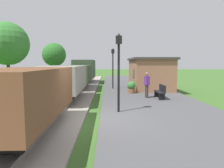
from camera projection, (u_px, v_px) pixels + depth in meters
The scene contains 15 objects.
ground_plane at pixel (95, 125), 8.46m from camera, with size 160.00×160.00×0.00m, color #3D6628.
platform_slab at pixel (171, 121), 8.53m from camera, with size 6.00×60.00×0.25m, color #4C4C4F.
track_ballast at pixel (37, 124), 8.40m from camera, with size 3.80×60.00×0.12m, color #9E9389.
rail_near at pixel (54, 121), 8.40m from camera, with size 0.07×60.00×0.14m, color slate.
rail_far at pixel (19, 121), 8.37m from camera, with size 0.07×60.00×0.14m, color slate.
freight_train at pixel (73, 76), 17.30m from camera, with size 2.50×26.00×2.72m.
station_hut at pixel (150, 73), 18.48m from camera, with size 3.50×5.80×2.78m.
bench_near_hut at pixel (161, 91), 13.30m from camera, with size 0.42×1.50×0.91m.
bench_down_platform at pixel (138, 80), 23.07m from camera, with size 0.42×1.50×0.91m.
person_waiting at pixel (147, 84), 13.57m from camera, with size 0.34×0.43×1.71m.
potted_planter at pixel (131, 87), 15.70m from camera, with size 0.64×0.64×0.92m.
lamp_post_near at pixel (119, 58), 9.42m from camera, with size 0.28×0.28×3.70m.
lamp_post_far at pixel (113, 61), 18.43m from camera, with size 0.28×0.28×3.70m.
tree_trackside_far at pixel (7, 44), 18.60m from camera, with size 3.95×3.95×6.33m.
tree_field_left at pixel (54, 55), 24.86m from camera, with size 2.87×2.87×5.05m.
Camera 1 is at (0.50, -8.26, 2.55)m, focal length 32.52 mm.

